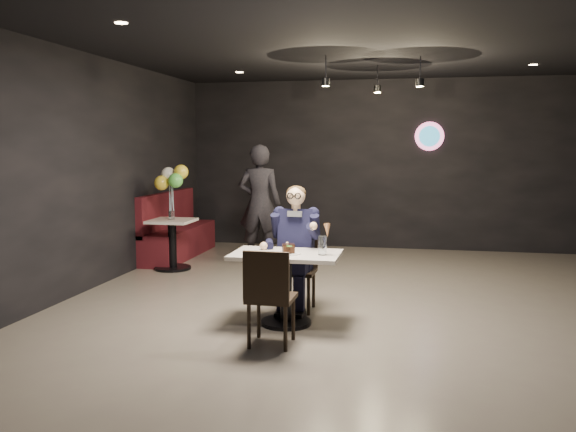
% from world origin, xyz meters
% --- Properties ---
extents(floor, '(9.00, 9.00, 0.00)m').
position_xyz_m(floor, '(0.00, 0.00, 0.00)').
color(floor, '#6F685C').
rests_on(floor, ground).
extents(wall_sign, '(0.50, 0.06, 0.50)m').
position_xyz_m(wall_sign, '(0.80, 4.47, 2.00)').
color(wall_sign, pink).
rests_on(wall_sign, floor).
extents(pendant_lights, '(1.40, 1.20, 0.36)m').
position_xyz_m(pendant_lights, '(0.00, 2.00, 2.88)').
color(pendant_lights, black).
rests_on(pendant_lights, floor).
extents(main_table, '(1.10, 0.70, 0.75)m').
position_xyz_m(main_table, '(-0.71, -0.48, 0.38)').
color(main_table, white).
rests_on(main_table, floor).
extents(chair_far, '(0.42, 0.46, 0.92)m').
position_xyz_m(chair_far, '(-0.71, 0.07, 0.46)').
color(chair_far, black).
rests_on(chair_far, floor).
extents(chair_near, '(0.43, 0.46, 0.92)m').
position_xyz_m(chair_near, '(-0.71, -1.14, 0.46)').
color(chair_near, black).
rests_on(chair_near, floor).
extents(seated_man, '(0.60, 0.80, 1.44)m').
position_xyz_m(seated_man, '(-0.71, 0.07, 0.72)').
color(seated_man, black).
rests_on(seated_man, floor).
extents(dessert_plate, '(0.24, 0.24, 0.01)m').
position_xyz_m(dessert_plate, '(-0.67, -0.55, 0.76)').
color(dessert_plate, white).
rests_on(dessert_plate, main_table).
extents(cake_slice, '(0.14, 0.13, 0.08)m').
position_xyz_m(cake_slice, '(-0.67, -0.55, 0.80)').
color(cake_slice, black).
rests_on(cake_slice, dessert_plate).
extents(mint_leaf, '(0.06, 0.04, 0.01)m').
position_xyz_m(mint_leaf, '(-0.65, -0.61, 0.84)').
color(mint_leaf, '#34882C').
rests_on(mint_leaf, cake_slice).
extents(sundae_glass, '(0.08, 0.08, 0.19)m').
position_xyz_m(sundae_glass, '(-0.33, -0.53, 0.85)').
color(sundae_glass, silver).
rests_on(sundae_glass, main_table).
extents(wafer_cone, '(0.08, 0.08, 0.14)m').
position_xyz_m(wafer_cone, '(-0.28, -0.53, 1.00)').
color(wafer_cone, '#B9804C').
rests_on(wafer_cone, sundae_glass).
extents(booth_bench, '(0.54, 2.15, 1.07)m').
position_xyz_m(booth_bench, '(-3.25, 2.92, 0.54)').
color(booth_bench, '#3F0D15').
rests_on(booth_bench, floor).
extents(side_table, '(0.62, 0.62, 0.77)m').
position_xyz_m(side_table, '(-2.95, 1.92, 0.39)').
color(side_table, white).
rests_on(side_table, floor).
extents(balloon_vase, '(0.09, 0.09, 0.14)m').
position_xyz_m(balloon_vase, '(-2.95, 1.92, 0.82)').
color(balloon_vase, silver).
rests_on(balloon_vase, side_table).
extents(balloon_bunch, '(0.39, 0.39, 0.65)m').
position_xyz_m(balloon_bunch, '(-2.95, 1.92, 1.22)').
color(balloon_bunch, yellow).
rests_on(balloon_bunch, balloon_vase).
extents(passerby, '(0.70, 0.48, 1.86)m').
position_xyz_m(passerby, '(-1.81, 2.75, 0.93)').
color(passerby, black).
rests_on(passerby, floor).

